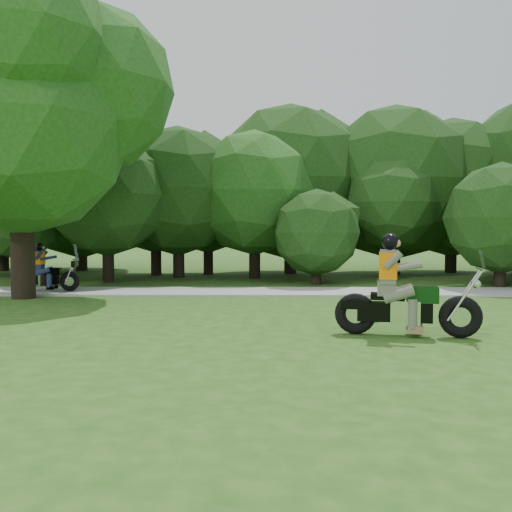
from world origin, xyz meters
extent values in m
plane|color=#264D16|center=(0.00, 0.00, 0.00)|extent=(100.00, 100.00, 0.00)
cube|color=gray|center=(0.00, 8.00, 0.03)|extent=(60.00, 2.20, 0.06)
cylinder|color=black|center=(-8.11, 14.35, 0.90)|extent=(0.44, 0.44, 1.80)
sphere|color=#123710|center=(-8.11, 14.35, 3.38)|extent=(4.87, 4.87, 4.87)
cylinder|color=black|center=(-2.34, 15.21, 0.90)|extent=(0.54, 0.54, 1.80)
sphere|color=#123710|center=(-2.34, 15.21, 4.02)|extent=(6.83, 6.83, 6.83)
cylinder|color=black|center=(-6.98, 13.20, 0.90)|extent=(0.46, 0.46, 1.80)
sphere|color=#123710|center=(-6.98, 13.20, 3.51)|extent=(5.26, 5.26, 5.26)
cylinder|color=black|center=(-3.88, 13.01, 0.90)|extent=(0.45, 0.45, 1.80)
sphere|color=#205017|center=(-3.88, 13.01, 3.43)|extent=(5.02, 5.02, 5.02)
cylinder|color=black|center=(2.20, 15.11, 0.90)|extent=(0.54, 0.54, 1.80)
sphere|color=#123710|center=(2.20, 15.11, 3.99)|extent=(6.73, 6.73, 6.73)
cylinder|color=black|center=(-5.93, 14.81, 0.84)|extent=(0.42, 0.42, 1.68)
sphere|color=#123710|center=(-5.93, 14.81, 3.11)|extent=(4.38, 4.38, 4.38)
cylinder|color=black|center=(4.60, 9.76, 0.57)|extent=(0.39, 0.39, 1.13)
sphere|color=#123710|center=(4.60, 9.76, 2.38)|extent=(3.83, 3.83, 3.83)
cylinder|color=black|center=(1.55, 12.87, 0.90)|extent=(0.39, 0.39, 1.80)
sphere|color=#123710|center=(1.55, 12.87, 3.01)|extent=(3.72, 3.72, 3.72)
cylinder|color=black|center=(-9.32, 11.26, 0.87)|extent=(0.43, 0.43, 1.75)
sphere|color=#123710|center=(-9.32, 11.26, 3.21)|extent=(4.51, 4.51, 4.51)
cylinder|color=black|center=(-12.15, 16.92, 0.90)|extent=(0.55, 0.55, 1.80)
sphere|color=#123710|center=(-12.15, 16.92, 4.10)|extent=(7.07, 7.07, 7.07)
cylinder|color=black|center=(-15.72, 16.56, 0.90)|extent=(0.54, 0.54, 1.80)
sphere|color=#123710|center=(-15.72, 16.56, 3.99)|extent=(6.74, 6.74, 6.74)
cylinder|color=black|center=(-12.50, 10.85, 0.71)|extent=(0.36, 0.36, 1.42)
sphere|color=#123710|center=(-12.50, 10.85, 2.49)|extent=(3.27, 3.27, 3.27)
cylinder|color=black|center=(-1.64, 10.52, 0.43)|extent=(0.36, 0.36, 0.86)
sphere|color=#123710|center=(-1.64, 10.52, 1.87)|extent=(3.12, 3.12, 3.12)
cylinder|color=black|center=(4.92, 15.87, 0.90)|extent=(0.51, 0.51, 1.80)
sphere|color=#123710|center=(4.92, 15.87, 3.82)|extent=(6.22, 6.22, 6.22)
cylinder|color=black|center=(-10.50, 6.50, 2.10)|extent=(0.68, 0.68, 4.20)
sphere|color=#205017|center=(-10.50, 6.50, 5.00)|extent=(6.40, 6.40, 6.40)
sphere|color=#205017|center=(-8.74, 7.30, 6.20)|extent=(5.12, 5.12, 5.12)
sphere|color=#205017|center=(-10.50, 6.50, 8.20)|extent=(3.52, 3.52, 3.52)
torus|color=black|center=(-1.75, 1.10, 0.40)|extent=(0.83, 0.38, 0.80)
torus|color=black|center=(0.14, 0.72, 0.40)|extent=(0.83, 0.38, 0.80)
cube|color=black|center=(-1.03, 0.96, 0.46)|extent=(1.42, 0.54, 0.36)
cube|color=silver|center=(-0.84, 0.92, 0.46)|extent=(0.61, 0.49, 0.46)
cube|color=black|center=(-0.54, 0.86, 0.80)|extent=(0.65, 0.45, 0.30)
cube|color=black|center=(-1.18, 0.99, 0.75)|extent=(0.65, 0.47, 0.11)
cylinder|color=silver|center=(0.19, 0.72, 0.80)|extent=(0.61, 0.17, 0.94)
cylinder|color=silver|center=(0.45, 0.66, 1.29)|extent=(0.18, 0.72, 0.04)
cube|color=#5E604E|center=(-1.18, 0.99, 0.91)|extent=(0.42, 0.49, 0.27)
cube|color=#5E604E|center=(-1.16, 0.99, 1.32)|extent=(0.38, 0.53, 0.64)
cube|color=orange|center=(-1.16, 0.99, 1.34)|extent=(0.43, 0.58, 0.50)
sphere|color=black|center=(-1.13, 0.98, 1.80)|extent=(0.32, 0.32, 0.32)
torus|color=black|center=(-10.95, 7.74, 0.37)|extent=(0.62, 0.18, 0.62)
torus|color=black|center=(-9.58, 7.76, 0.37)|extent=(0.62, 0.18, 0.62)
cube|color=black|center=(-10.43, 7.75, 0.41)|extent=(0.99, 0.22, 0.28)
cube|color=silver|center=(-10.29, 7.75, 0.41)|extent=(0.43, 0.30, 0.35)
cube|color=black|center=(-10.08, 7.75, 0.68)|extent=(0.46, 0.27, 0.23)
cube|color=black|center=(-10.54, 7.75, 0.64)|extent=(0.46, 0.29, 0.09)
cylinder|color=silver|center=(-9.55, 7.76, 0.68)|extent=(0.35, 0.04, 0.79)
cylinder|color=silver|center=(-9.40, 7.76, 1.06)|extent=(0.04, 0.57, 0.03)
cube|color=black|center=(-10.91, 7.55, 0.41)|extent=(0.37, 0.11, 0.30)
cube|color=black|center=(-10.91, 7.94, 0.41)|extent=(0.37, 0.11, 0.30)
cube|color=navy|center=(-10.54, 7.75, 0.77)|extent=(0.27, 0.34, 0.21)
cube|color=navy|center=(-10.52, 7.75, 1.09)|extent=(0.23, 0.37, 0.50)
cube|color=orange|center=(-10.52, 7.75, 1.10)|extent=(0.26, 0.41, 0.39)
sphere|color=black|center=(-10.50, 7.75, 1.46)|extent=(0.25, 0.25, 0.25)
camera|label=1|loc=(-3.54, -9.86, 2.09)|focal=40.00mm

